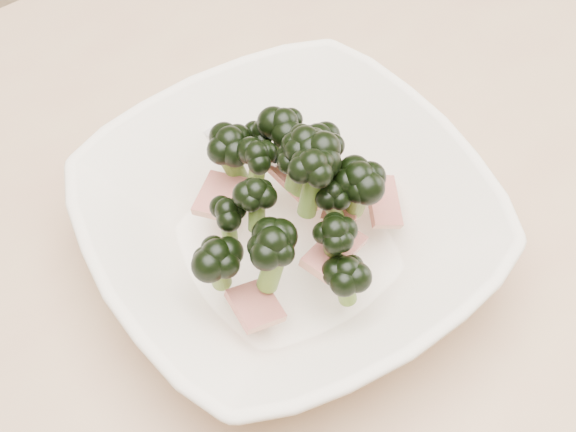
% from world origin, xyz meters
% --- Properties ---
extents(dining_table, '(1.20, 0.80, 0.75)m').
position_xyz_m(dining_table, '(0.00, 0.00, 0.65)').
color(dining_table, tan).
rests_on(dining_table, ground).
extents(broccoli_dish, '(0.31, 0.31, 0.13)m').
position_xyz_m(broccoli_dish, '(0.02, -0.01, 0.79)').
color(broccoli_dish, '#F2E2CD').
rests_on(broccoli_dish, dining_table).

